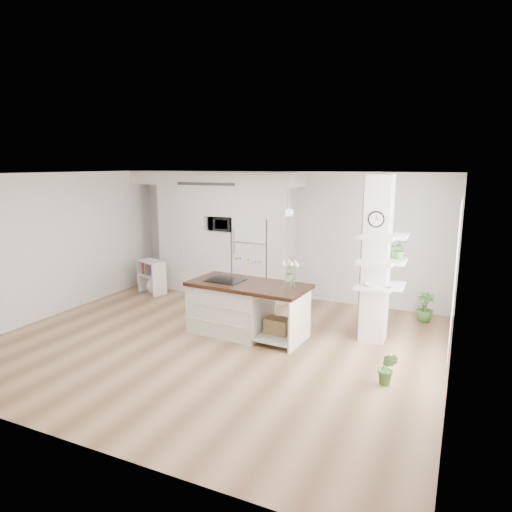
{
  "coord_description": "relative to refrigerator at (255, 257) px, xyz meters",
  "views": [
    {
      "loc": [
        3.53,
        -6.08,
        2.84
      ],
      "look_at": [
        0.32,
        0.9,
        1.3
      ],
      "focal_mm": 32.0,
      "sensor_mm": 36.0,
      "label": 1
    }
  ],
  "objects": [
    {
      "name": "kitchen_island",
      "position": [
        0.64,
        -2.12,
        -0.4
      ],
      "size": [
        2.06,
        1.09,
        1.47
      ],
      "rotation": [
        0.0,
        0.0,
        -0.07
      ],
      "color": "white",
      "rests_on": "floor"
    },
    {
      "name": "floor",
      "position": [
        0.53,
        -2.68,
        -0.88
      ],
      "size": [
        7.0,
        6.0,
        0.01
      ],
      "primitive_type": "cube",
      "color": "tan",
      "rests_on": "ground"
    },
    {
      "name": "shelf_plant",
      "position": [
        3.15,
        -1.38,
        0.65
      ],
      "size": [
        0.27,
        0.23,
        0.3
      ],
      "primitive_type": "imported",
      "color": "#3F762F",
      "rests_on": "column"
    },
    {
      "name": "room",
      "position": [
        0.53,
        -2.68,
        0.98
      ],
      "size": [
        7.04,
        6.04,
        2.72
      ],
      "color": "white",
      "rests_on": "ground"
    },
    {
      "name": "pendant_light",
      "position": [
        2.23,
        -2.53,
        1.24
      ],
      "size": [
        0.12,
        0.12,
        0.1
      ],
      "primitive_type": "cylinder",
      "color": "white",
      "rests_on": "room"
    },
    {
      "name": "floor_plant_a",
      "position": [
        3.3,
        -3.02,
        -0.64
      ],
      "size": [
        0.27,
        0.23,
        0.46
      ],
      "primitive_type": "imported",
      "rotation": [
        0.0,
        0.0,
        -0.09
      ],
      "color": "#3F762F",
      "rests_on": "floor"
    },
    {
      "name": "bookshelf",
      "position": [
        -2.18,
        -0.74,
        -0.55
      ],
      "size": [
        0.71,
        0.55,
        0.74
      ],
      "rotation": [
        0.0,
        0.0,
        -0.35
      ],
      "color": "white",
      "rests_on": "floor"
    },
    {
      "name": "floor_plant_b",
      "position": [
        3.52,
        -0.18,
        -0.61
      ],
      "size": [
        0.37,
        0.37,
        0.54
      ],
      "primitive_type": "imported",
      "rotation": [
        0.0,
        0.0,
        0.28
      ],
      "color": "#3F762F",
      "rests_on": "floor"
    },
    {
      "name": "window",
      "position": [
        4.0,
        -2.38,
        0.62
      ],
      "size": [
        0.0,
        2.4,
        2.4
      ],
      "primitive_type": "plane",
      "rotation": [
        1.57,
        0.0,
        -1.57
      ],
      "color": "white",
      "rests_on": "room"
    },
    {
      "name": "cabinet_wall",
      "position": [
        -0.92,
        -0.01,
        0.63
      ],
      "size": [
        4.0,
        0.71,
        2.7
      ],
      "color": "white",
      "rests_on": "floor"
    },
    {
      "name": "refrigerator",
      "position": [
        0.0,
        0.0,
        0.0
      ],
      "size": [
        0.78,
        0.69,
        1.75
      ],
      "color": "white",
      "rests_on": "floor"
    },
    {
      "name": "microwave",
      "position": [
        -0.75,
        -0.06,
        0.69
      ],
      "size": [
        0.54,
        0.37,
        0.3
      ],
      "primitive_type": "imported",
      "color": "#2D2D2D",
      "rests_on": "cabinet_wall"
    },
    {
      "name": "decor_bowl",
      "position": [
        2.82,
        -1.78,
        0.13
      ],
      "size": [
        0.22,
        0.22,
        0.05
      ],
      "primitive_type": "imported",
      "color": "white",
      "rests_on": "column"
    },
    {
      "name": "column",
      "position": [
        2.9,
        -1.55,
        0.48
      ],
      "size": [
        0.69,
        0.9,
        2.7
      ],
      "color": "silver",
      "rests_on": "floor"
    }
  ]
}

